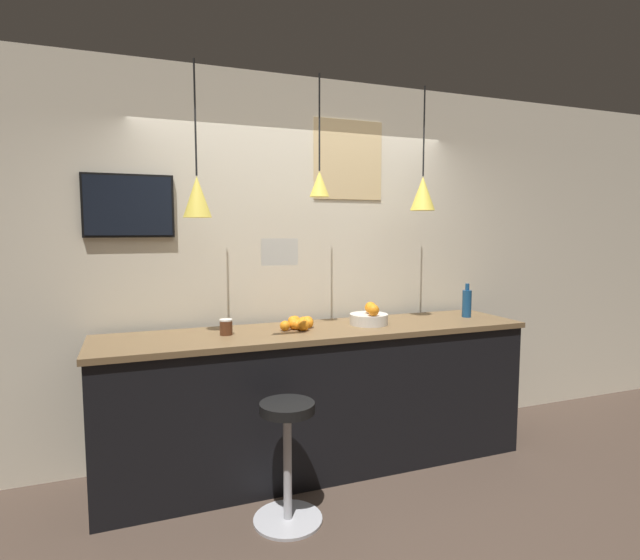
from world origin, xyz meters
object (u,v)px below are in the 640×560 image
(fruit_bowl, at_px, (369,317))
(spread_jar, at_px, (226,327))
(bar_stool, at_px, (287,448))
(mounted_tv, at_px, (129,206))
(juice_bottle, at_px, (467,303))

(fruit_bowl, xyz_separation_m, spread_jar, (-1.07, 0.01, -0.00))
(bar_stool, distance_m, mounted_tv, 1.94)
(spread_jar, relative_size, mounted_tv, 0.18)
(bar_stool, xyz_separation_m, juice_bottle, (1.71, 0.61, 0.69))
(fruit_bowl, distance_m, mounted_tv, 1.88)
(spread_jar, bearing_deg, juice_bottle, 0.00)
(fruit_bowl, relative_size, spread_jar, 2.69)
(fruit_bowl, bearing_deg, juice_bottle, 0.35)
(juice_bottle, xyz_separation_m, mounted_tv, (-2.54, 0.38, 0.75))
(mounted_tv, bearing_deg, juice_bottle, -8.57)
(bar_stool, bearing_deg, spread_jar, 111.27)
(bar_stool, height_order, spread_jar, spread_jar)
(juice_bottle, bearing_deg, fruit_bowl, -179.65)
(bar_stool, relative_size, juice_bottle, 2.65)
(fruit_bowl, height_order, juice_bottle, juice_bottle)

